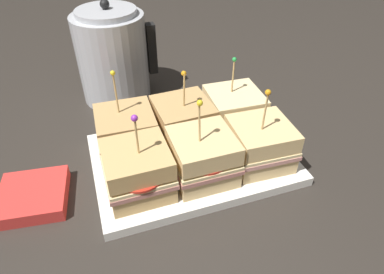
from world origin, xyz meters
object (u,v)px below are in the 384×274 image
(serving_platter, at_px, (192,159))
(sandwich_back_center, at_px, (182,122))
(sandwich_front_right, at_px, (260,144))
(sandwich_front_center, at_px, (202,157))
(sandwich_back_right, at_px, (234,111))
(napkin_stack, at_px, (33,196))
(sandwich_front_left, at_px, (138,171))
(sandwich_back_left, at_px, (127,133))
(kettle_steel, at_px, (113,56))

(serving_platter, distance_m, sandwich_back_center, 0.07)
(serving_platter, height_order, sandwich_back_center, sandwich_back_center)
(serving_platter, xyz_separation_m, sandwich_front_right, (0.11, -0.05, 0.05))
(sandwich_front_right, height_order, sandwich_back_center, sandwich_front_right)
(sandwich_front_center, height_order, sandwich_back_right, sandwich_front_center)
(sandwich_back_right, relative_size, napkin_stack, 1.28)
(serving_platter, xyz_separation_m, sandwich_front_left, (-0.11, -0.05, 0.05))
(sandwich_front_left, distance_m, sandwich_front_center, 0.11)
(sandwich_front_left, height_order, napkin_stack, sandwich_front_left)
(sandwich_front_right, bearing_deg, sandwich_front_center, -178.84)
(serving_platter, relative_size, sandwich_front_right, 2.33)
(serving_platter, distance_m, sandwich_back_left, 0.13)
(sandwich_front_center, bearing_deg, sandwich_back_center, 90.06)
(sandwich_front_right, xyz_separation_m, kettle_steel, (-0.20, 0.34, 0.05))
(sandwich_front_left, relative_size, napkin_stack, 1.26)
(serving_platter, xyz_separation_m, napkin_stack, (-0.28, -0.01, 0.00))
(sandwich_back_center, xyz_separation_m, sandwich_back_right, (0.11, 0.00, -0.00))
(napkin_stack, bearing_deg, sandwich_back_center, 11.74)
(sandwich_back_right, bearing_deg, sandwich_front_center, -134.52)
(sandwich_back_center, bearing_deg, napkin_stack, -168.26)
(kettle_steel, bearing_deg, sandwich_back_left, -94.21)
(serving_platter, bearing_deg, sandwich_back_center, 91.43)
(sandwich_back_right, bearing_deg, serving_platter, -152.96)
(sandwich_back_right, bearing_deg, sandwich_front_right, -88.82)
(napkin_stack, bearing_deg, sandwich_front_center, -10.07)
(sandwich_front_left, xyz_separation_m, sandwich_front_right, (0.22, -0.00, -0.00))
(sandwich_front_center, xyz_separation_m, sandwich_back_left, (-0.11, 0.11, -0.00))
(sandwich_front_right, relative_size, napkin_stack, 1.29)
(kettle_steel, bearing_deg, serving_platter, -72.76)
(sandwich_front_left, bearing_deg, napkin_stack, 164.49)
(sandwich_front_center, xyz_separation_m, sandwich_back_right, (0.11, 0.11, -0.00))
(sandwich_back_right, xyz_separation_m, napkin_stack, (-0.39, -0.06, -0.05))
(sandwich_back_right, height_order, kettle_steel, kettle_steel)
(sandwich_front_center, xyz_separation_m, kettle_steel, (-0.09, 0.35, 0.04))
(sandwich_front_center, height_order, sandwich_back_center, sandwich_front_center)
(sandwich_back_center, relative_size, sandwich_back_right, 0.99)
(kettle_steel, xyz_separation_m, napkin_stack, (-0.19, -0.30, -0.09))
(sandwich_front_right, distance_m, sandwich_back_right, 0.11)
(sandwich_front_left, relative_size, sandwich_back_center, 0.99)
(sandwich_front_right, xyz_separation_m, sandwich_back_left, (-0.22, 0.11, 0.00))
(sandwich_front_center, height_order, napkin_stack, sandwich_front_center)
(sandwich_front_left, xyz_separation_m, napkin_stack, (-0.17, 0.05, -0.05))
(serving_platter, xyz_separation_m, kettle_steel, (-0.09, 0.29, 0.09))
(serving_platter, bearing_deg, sandwich_back_left, 153.91)
(sandwich_front_center, bearing_deg, napkin_stack, 169.93)
(sandwich_front_left, height_order, sandwich_back_center, sandwich_back_center)
(sandwich_front_left, height_order, sandwich_back_left, sandwich_back_left)
(sandwich_back_center, height_order, kettle_steel, kettle_steel)
(sandwich_back_left, distance_m, napkin_stack, 0.19)
(sandwich_back_center, bearing_deg, serving_platter, -88.57)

